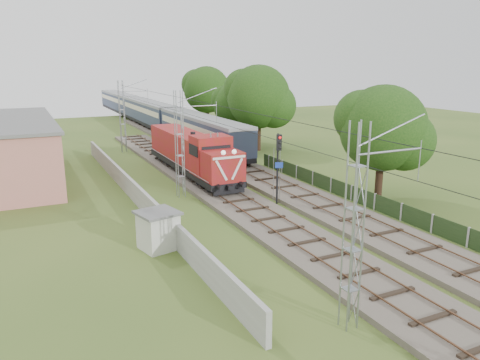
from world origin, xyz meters
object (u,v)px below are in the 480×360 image
coach_rake (149,112)px  signal_post (278,156)px  locomotive (192,152)px  relay_hut (158,230)px

coach_rake → signal_post: (-2.32, -43.50, 1.04)m
locomotive → relay_hut: 16.76m
signal_post → relay_hut: size_ratio=2.07×
relay_hut → coach_rake: bearing=75.5°
coach_rake → signal_post: signal_post is taller
locomotive → relay_hut: bearing=-116.3°
locomotive → coach_rake: locomotive is taller
signal_post → relay_hut: 11.26m
locomotive → coach_rake: bearing=81.4°
coach_rake → relay_hut: bearing=-104.5°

